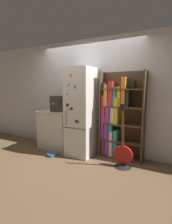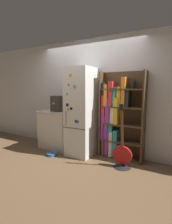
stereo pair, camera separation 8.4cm
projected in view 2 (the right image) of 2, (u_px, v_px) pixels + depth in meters
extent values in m
plane|color=brown|center=(80.00, 155.00, 3.91)|extent=(16.00, 16.00, 0.00)
cube|color=silver|center=(90.00, 96.00, 4.14)|extent=(8.00, 0.05, 2.60)
cube|color=white|center=(82.00, 112.00, 3.87)|extent=(0.55, 0.67, 1.93)
cube|color=#333333|center=(74.00, 128.00, 3.62)|extent=(0.54, 0.01, 0.01)
cube|color=#B2B2B7|center=(66.00, 118.00, 3.68)|extent=(0.02, 0.02, 0.30)
cube|color=blue|center=(74.00, 87.00, 3.49)|extent=(0.05, 0.01, 0.05)
cube|color=red|center=(69.00, 85.00, 3.56)|extent=(0.03, 0.01, 0.03)
cube|color=black|center=(76.00, 121.00, 3.57)|extent=(0.06, 0.01, 0.06)
cube|color=green|center=(67.00, 94.00, 3.60)|extent=(0.04, 0.01, 0.04)
cube|color=blue|center=(78.00, 122.00, 3.55)|extent=(0.05, 0.01, 0.05)
cube|color=black|center=(67.00, 105.00, 3.63)|extent=(0.06, 0.02, 0.06)
cube|color=black|center=(71.00, 109.00, 3.59)|extent=(0.05, 0.02, 0.05)
cube|color=yellow|center=(74.00, 87.00, 3.49)|extent=(0.04, 0.01, 0.04)
cube|color=orange|center=(68.00, 109.00, 3.63)|extent=(0.05, 0.01, 0.05)
cube|color=orange|center=(70.00, 75.00, 3.50)|extent=(0.05, 0.01, 0.05)
cube|color=#4C3823|center=(102.00, 114.00, 3.84)|extent=(0.03, 0.30, 1.83)
cube|color=#4C3823|center=(144.00, 118.00, 3.41)|extent=(0.03, 0.30, 1.83)
cube|color=#4C3823|center=(124.00, 115.00, 3.74)|extent=(0.92, 0.03, 1.83)
cube|color=#4C3823|center=(121.00, 157.00, 3.75)|extent=(0.86, 0.27, 0.03)
cube|color=#4C3823|center=(121.00, 141.00, 3.70)|extent=(0.86, 0.27, 0.03)
cube|color=#4C3823|center=(121.00, 125.00, 3.65)|extent=(0.86, 0.27, 0.03)
cube|color=#4C3823|center=(122.00, 107.00, 3.60)|extent=(0.86, 0.27, 0.03)
cube|color=#4C3823|center=(122.00, 89.00, 3.55)|extent=(0.86, 0.27, 0.03)
cube|color=brown|center=(104.00, 142.00, 3.91)|extent=(0.07, 0.21, 0.53)
cube|color=purple|center=(108.00, 143.00, 3.85)|extent=(0.09, 0.22, 0.52)
cube|color=silver|center=(112.00, 143.00, 3.80)|extent=(0.07, 0.24, 0.53)
cube|color=teal|center=(116.00, 143.00, 3.75)|extent=(0.08, 0.24, 0.58)
cube|color=purple|center=(104.00, 126.00, 3.85)|extent=(0.05, 0.24, 0.58)
cube|color=purple|center=(107.00, 128.00, 3.82)|extent=(0.08, 0.22, 0.50)
cube|color=teal|center=(111.00, 127.00, 3.78)|extent=(0.09, 0.19, 0.55)
cube|color=red|center=(105.00, 109.00, 3.80)|extent=(0.08, 0.25, 0.59)
cube|color=purple|center=(109.00, 110.00, 3.75)|extent=(0.09, 0.23, 0.55)
cube|color=silver|center=(113.00, 109.00, 3.70)|extent=(0.08, 0.20, 0.60)
cube|color=gold|center=(117.00, 111.00, 3.65)|extent=(0.09, 0.24, 0.55)
cube|color=#262628|center=(105.00, 94.00, 3.76)|extent=(0.06, 0.22, 0.49)
cube|color=orange|center=(107.00, 95.00, 3.72)|extent=(0.07, 0.24, 0.45)
cube|color=red|center=(112.00, 94.00, 3.68)|extent=(0.09, 0.24, 0.51)
cube|color=teal|center=(116.00, 97.00, 3.64)|extent=(0.06, 0.22, 0.39)
cube|color=gold|center=(120.00, 97.00, 3.60)|extent=(0.08, 0.23, 0.41)
cube|color=orange|center=(125.00, 92.00, 3.54)|extent=(0.08, 0.25, 0.60)
cube|color=#262628|center=(129.00, 97.00, 3.52)|extent=(0.06, 0.24, 0.39)
cylinder|color=black|center=(133.00, 84.00, 3.43)|extent=(0.10, 0.10, 0.18)
cube|color=silver|center=(57.00, 130.00, 4.36)|extent=(0.78, 0.57, 0.89)
cube|color=beige|center=(57.00, 112.00, 4.30)|extent=(0.80, 0.59, 0.04)
cube|color=#38332D|center=(58.00, 104.00, 4.23)|extent=(0.27, 0.29, 0.38)
cylinder|color=#A5A39E|center=(54.00, 103.00, 4.08)|extent=(0.04, 0.06, 0.04)
cone|color=black|center=(122.00, 166.00, 3.31)|extent=(0.33, 0.33, 0.06)
cylinder|color=#B21919|center=(122.00, 155.00, 3.28)|extent=(0.37, 0.09, 0.37)
cube|color=brown|center=(122.00, 128.00, 3.14)|extent=(0.04, 0.11, 0.68)
cube|color=black|center=(121.00, 107.00, 3.04)|extent=(0.07, 0.04, 0.11)
cylinder|color=#3366A5|center=(52.00, 154.00, 3.88)|extent=(0.23, 0.23, 0.06)
torus|color=#3366A5|center=(52.00, 153.00, 3.88)|extent=(0.23, 0.23, 0.01)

